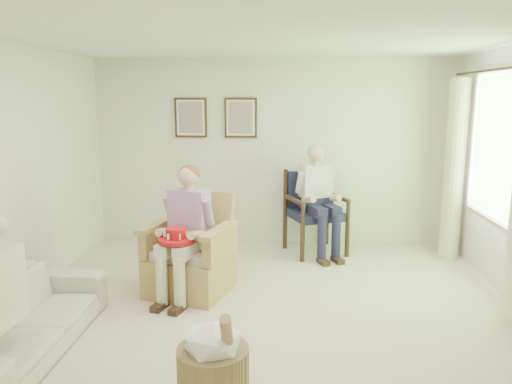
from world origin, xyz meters
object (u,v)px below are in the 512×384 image
wicker_armchair (191,261)px  person_wicker (187,223)px  sofa (21,321)px  wood_armchair (315,208)px  hatbox (213,362)px  person_dark (317,192)px  red_hat (176,237)px

wicker_armchair → person_wicker: (-0.00, -0.14, 0.46)m
sofa → person_wicker: person_wicker is taller
wood_armchair → hatbox: size_ratio=1.47×
person_wicker → hatbox: (0.53, -1.82, -0.51)m
sofa → hatbox: size_ratio=2.60×
wood_armchair → sofa: 3.90m
sofa → hatbox: hatbox is taller
sofa → person_dark: (2.54, 2.77, 0.57)m
wood_armchair → red_hat: 2.39m
hatbox → red_hat: bearing=110.4°
red_hat → hatbox: size_ratio=0.49×
person_wicker → person_dark: person_dark is taller
sofa → red_hat: size_ratio=5.26×
wood_armchair → red_hat: wood_armchair is taller
wicker_armchair → wood_armchair: 2.11m
wood_armchair → red_hat: (-1.49, -1.87, 0.11)m
wood_armchair → person_wicker: 2.20m
wicker_armchair → person_wicker: bearing=-73.9°
person_wicker → red_hat: bearing=-94.2°
red_hat → wood_armchair: bearing=51.5°
wicker_armchair → person_dark: 2.03m
person_wicker → red_hat: (-0.07, -0.20, -0.10)m
person_dark → hatbox: person_dark is taller
wicker_armchair → hatbox: wicker_armchair is taller
sofa → person_dark: person_dark is taller
person_wicker → person_dark: size_ratio=0.95×
wood_armchair → person_dark: 0.31m
red_hat → wicker_armchair: bearing=77.8°
person_wicker → person_dark: 2.06m
wicker_armchair → sofa: (-1.13, -1.41, -0.06)m
hatbox → person_wicker: bearing=106.3°
wicker_armchair → person_wicker: 0.48m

